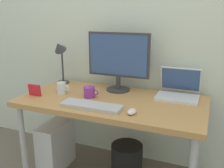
# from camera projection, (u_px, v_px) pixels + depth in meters

# --- Properties ---
(back_wall) EXTENTS (4.40, 0.04, 2.60)m
(back_wall) POSITION_uv_depth(u_px,v_px,m) (131.00, 18.00, 2.16)
(back_wall) COLOR silver
(back_wall) RESTS_ON ground_plane
(desk) EXTENTS (1.41, 0.72, 0.70)m
(desk) POSITION_uv_depth(u_px,v_px,m) (112.00, 106.00, 1.96)
(desk) COLOR #B7844C
(desk) RESTS_ON ground_plane
(monitor) EXTENTS (0.53, 0.20, 0.49)m
(monitor) POSITION_uv_depth(u_px,v_px,m) (118.00, 58.00, 2.09)
(monitor) COLOR #333338
(monitor) RESTS_ON desk
(laptop) EXTENTS (0.32, 0.28, 0.22)m
(laptop) POSITION_uv_depth(u_px,v_px,m) (179.00, 90.00, 1.98)
(laptop) COLOR silver
(laptop) RESTS_ON desk
(desk_lamp) EXTENTS (0.11, 0.16, 0.41)m
(desk_lamp) POSITION_uv_depth(u_px,v_px,m) (60.00, 53.00, 2.29)
(desk_lamp) COLOR #333338
(desk_lamp) RESTS_ON desk
(keyboard) EXTENTS (0.44, 0.14, 0.02)m
(keyboard) POSITION_uv_depth(u_px,v_px,m) (91.00, 106.00, 1.77)
(keyboard) COLOR #B2B2B7
(keyboard) RESTS_ON desk
(mouse) EXTENTS (0.06, 0.09, 0.03)m
(mouse) POSITION_uv_depth(u_px,v_px,m) (132.00, 112.00, 1.65)
(mouse) COLOR silver
(mouse) RESTS_ON desk
(coffee_mug) EXTENTS (0.12, 0.09, 0.08)m
(coffee_mug) POSITION_uv_depth(u_px,v_px,m) (89.00, 92.00, 1.98)
(coffee_mug) COLOR purple
(coffee_mug) RESTS_ON desk
(glass_cup) EXTENTS (0.11, 0.07, 0.10)m
(glass_cup) POSITION_uv_depth(u_px,v_px,m) (62.00, 88.00, 2.06)
(glass_cup) COLOR silver
(glass_cup) RESTS_ON desk
(photo_frame) EXTENTS (0.11, 0.02, 0.09)m
(photo_frame) POSITION_uv_depth(u_px,v_px,m) (35.00, 90.00, 2.01)
(photo_frame) COLOR red
(photo_frame) RESTS_ON desk
(computer_tower) EXTENTS (0.18, 0.36, 0.42)m
(computer_tower) POSITION_uv_depth(u_px,v_px,m) (56.00, 146.00, 2.24)
(computer_tower) COLOR silver
(computer_tower) RESTS_ON ground_plane
(wastebasket) EXTENTS (0.26, 0.26, 0.30)m
(wastebasket) POSITION_uv_depth(u_px,v_px,m) (127.00, 161.00, 2.11)
(wastebasket) COLOR black
(wastebasket) RESTS_ON ground_plane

